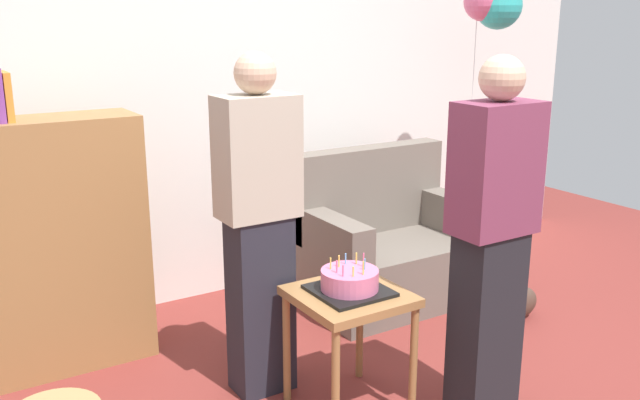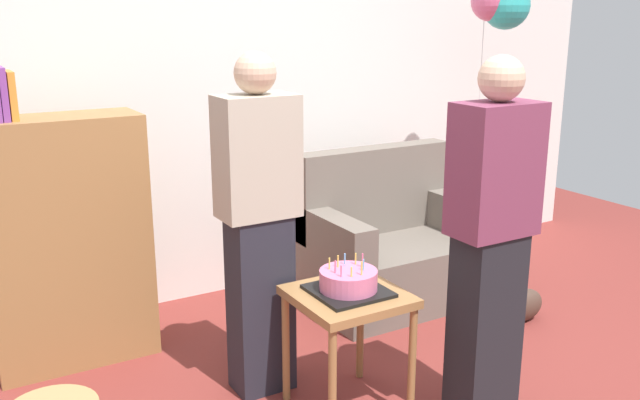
{
  "view_description": "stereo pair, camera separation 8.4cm",
  "coord_description": "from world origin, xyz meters",
  "px_view_note": "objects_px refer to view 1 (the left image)",
  "views": [
    {
      "loc": [
        -1.86,
        -2.01,
        1.78
      ],
      "look_at": [
        -0.22,
        0.62,
        0.95
      ],
      "focal_mm": 38.81,
      "sensor_mm": 36.0,
      "label": 1
    },
    {
      "loc": [
        -1.79,
        -2.05,
        1.78
      ],
      "look_at": [
        -0.22,
        0.62,
        0.95
      ],
      "focal_mm": 38.81,
      "sensor_mm": 36.0,
      "label": 2
    }
  ],
  "objects_px": {
    "person_holding_cake": "(491,243)",
    "side_table": "(349,310)",
    "birthday_cake": "(350,282)",
    "couch": "(387,248)",
    "handbag": "(518,303)",
    "bookshelf": "(62,242)",
    "person_blowing_candles": "(259,226)",
    "balloon_bunch": "(493,4)"
  },
  "relations": [
    {
      "from": "person_holding_cake",
      "to": "side_table",
      "type": "bearing_deg",
      "value": -41.18
    },
    {
      "from": "birthday_cake",
      "to": "person_holding_cake",
      "type": "relative_size",
      "value": 0.2
    },
    {
      "from": "couch",
      "to": "handbag",
      "type": "height_order",
      "value": "couch"
    },
    {
      "from": "side_table",
      "to": "handbag",
      "type": "height_order",
      "value": "side_table"
    },
    {
      "from": "bookshelf",
      "to": "person_blowing_candles",
      "type": "height_order",
      "value": "person_blowing_candles"
    },
    {
      "from": "couch",
      "to": "side_table",
      "type": "height_order",
      "value": "couch"
    },
    {
      "from": "person_holding_cake",
      "to": "couch",
      "type": "bearing_deg",
      "value": -112.33
    },
    {
      "from": "person_blowing_candles",
      "to": "handbag",
      "type": "distance_m",
      "value": 1.84
    },
    {
      "from": "person_blowing_candles",
      "to": "side_table",
      "type": "bearing_deg",
      "value": -33.4
    },
    {
      "from": "couch",
      "to": "balloon_bunch",
      "type": "height_order",
      "value": "balloon_bunch"
    },
    {
      "from": "side_table",
      "to": "birthday_cake",
      "type": "distance_m",
      "value": 0.14
    },
    {
      "from": "couch",
      "to": "person_blowing_candles",
      "type": "distance_m",
      "value": 1.42
    },
    {
      "from": "side_table",
      "to": "birthday_cake",
      "type": "relative_size",
      "value": 1.81
    },
    {
      "from": "bookshelf",
      "to": "person_blowing_candles",
      "type": "distance_m",
      "value": 1.08
    },
    {
      "from": "birthday_cake",
      "to": "side_table",
      "type": "bearing_deg",
      "value": -136.45
    },
    {
      "from": "couch",
      "to": "balloon_bunch",
      "type": "xyz_separation_m",
      "value": [
        0.82,
        0.01,
        1.51
      ]
    },
    {
      "from": "couch",
      "to": "handbag",
      "type": "xyz_separation_m",
      "value": [
        0.48,
        -0.68,
        -0.24
      ]
    },
    {
      "from": "handbag",
      "to": "balloon_bunch",
      "type": "distance_m",
      "value": 1.91
    },
    {
      "from": "bookshelf",
      "to": "side_table",
      "type": "distance_m",
      "value": 1.53
    },
    {
      "from": "person_holding_cake",
      "to": "handbag",
      "type": "height_order",
      "value": "person_holding_cake"
    },
    {
      "from": "bookshelf",
      "to": "handbag",
      "type": "bearing_deg",
      "value": -20.22
    },
    {
      "from": "birthday_cake",
      "to": "person_blowing_candles",
      "type": "xyz_separation_m",
      "value": [
        -0.26,
        0.37,
        0.2
      ]
    },
    {
      "from": "person_blowing_candles",
      "to": "person_holding_cake",
      "type": "height_order",
      "value": "same"
    },
    {
      "from": "bookshelf",
      "to": "side_table",
      "type": "xyz_separation_m",
      "value": [
        0.98,
        -1.15,
        -0.17
      ]
    },
    {
      "from": "balloon_bunch",
      "to": "side_table",
      "type": "bearing_deg",
      "value": -151.37
    },
    {
      "from": "person_blowing_candles",
      "to": "balloon_bunch",
      "type": "bearing_deg",
      "value": 38.05
    },
    {
      "from": "side_table",
      "to": "person_holding_cake",
      "type": "xyz_separation_m",
      "value": [
        0.48,
        -0.37,
        0.34
      ]
    },
    {
      "from": "person_blowing_candles",
      "to": "person_holding_cake",
      "type": "relative_size",
      "value": 1.0
    },
    {
      "from": "couch",
      "to": "person_blowing_candles",
      "type": "relative_size",
      "value": 0.67
    },
    {
      "from": "couch",
      "to": "bookshelf",
      "type": "distance_m",
      "value": 1.96
    },
    {
      "from": "balloon_bunch",
      "to": "person_holding_cake",
      "type": "bearing_deg",
      "value": -133.78
    },
    {
      "from": "side_table",
      "to": "birthday_cake",
      "type": "xyz_separation_m",
      "value": [
        0.0,
        0.0,
        0.14
      ]
    },
    {
      "from": "bookshelf",
      "to": "balloon_bunch",
      "type": "height_order",
      "value": "balloon_bunch"
    },
    {
      "from": "person_holding_cake",
      "to": "birthday_cake",
      "type": "bearing_deg",
      "value": -41.18
    },
    {
      "from": "bookshelf",
      "to": "side_table",
      "type": "relative_size",
      "value": 2.68
    },
    {
      "from": "birthday_cake",
      "to": "person_holding_cake",
      "type": "height_order",
      "value": "person_holding_cake"
    },
    {
      "from": "bookshelf",
      "to": "person_blowing_candles",
      "type": "xyz_separation_m",
      "value": [
        0.73,
        -0.78,
        0.17
      ]
    },
    {
      "from": "couch",
      "to": "person_blowing_candles",
      "type": "height_order",
      "value": "person_blowing_candles"
    },
    {
      "from": "birthday_cake",
      "to": "person_blowing_candles",
      "type": "distance_m",
      "value": 0.5
    },
    {
      "from": "balloon_bunch",
      "to": "person_blowing_candles",
      "type": "bearing_deg",
      "value": -163.75
    },
    {
      "from": "side_table",
      "to": "birthday_cake",
      "type": "bearing_deg",
      "value": 43.55
    },
    {
      "from": "side_table",
      "to": "person_holding_cake",
      "type": "distance_m",
      "value": 0.7
    }
  ]
}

